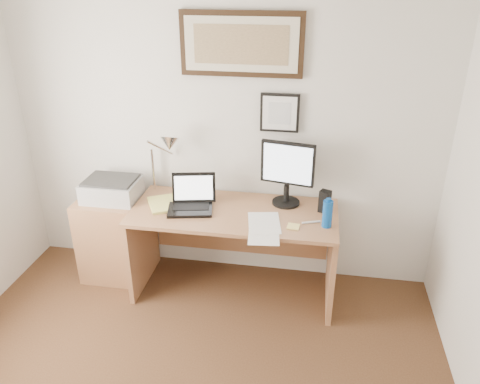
% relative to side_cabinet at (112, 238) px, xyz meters
% --- Properties ---
extents(wall_back, '(3.50, 0.02, 2.50)m').
position_rel_side_cabinet_xyz_m(wall_back, '(0.92, 0.32, 0.89)').
color(wall_back, silver).
rests_on(wall_back, ground).
extents(side_cabinet, '(0.50, 0.40, 0.73)m').
position_rel_side_cabinet_xyz_m(side_cabinet, '(0.00, 0.00, 0.00)').
color(side_cabinet, '#915F3D').
rests_on(side_cabinet, floor).
extents(water_bottle, '(0.07, 0.07, 0.21)m').
position_rel_side_cabinet_xyz_m(water_bottle, '(1.78, -0.17, 0.49)').
color(water_bottle, '#0B4699').
rests_on(water_bottle, desk).
extents(bottle_cap, '(0.04, 0.04, 0.02)m').
position_rel_side_cabinet_xyz_m(bottle_cap, '(1.78, -0.17, 0.60)').
color(bottle_cap, '#0B4699').
rests_on(bottle_cap, water_bottle).
extents(speaker, '(0.10, 0.09, 0.18)m').
position_rel_side_cabinet_xyz_m(speaker, '(1.76, 0.06, 0.47)').
color(speaker, black).
rests_on(speaker, desk).
extents(paper_sheet_a, '(0.25, 0.33, 0.00)m').
position_rel_side_cabinet_xyz_m(paper_sheet_a, '(1.34, -0.36, 0.39)').
color(paper_sheet_a, white).
rests_on(paper_sheet_a, desk).
extents(paper_sheet_b, '(0.29, 0.37, 0.00)m').
position_rel_side_cabinet_xyz_m(paper_sheet_b, '(1.33, -0.20, 0.39)').
color(paper_sheet_b, white).
rests_on(paper_sheet_b, desk).
extents(sticky_pad, '(0.09, 0.09, 0.01)m').
position_rel_side_cabinet_xyz_m(sticky_pad, '(1.54, -0.23, 0.39)').
color(sticky_pad, '#FFE478').
rests_on(sticky_pad, desk).
extents(marker_pen, '(0.14, 0.06, 0.02)m').
position_rel_side_cabinet_xyz_m(marker_pen, '(1.67, -0.14, 0.39)').
color(marker_pen, white).
rests_on(marker_pen, desk).
extents(book, '(0.33, 0.36, 0.02)m').
position_rel_side_cabinet_xyz_m(book, '(0.40, -0.10, 0.40)').
color(book, '#DDD868').
rests_on(book, desk).
extents(desk, '(1.60, 0.70, 0.75)m').
position_rel_side_cabinet_xyz_m(desk, '(1.07, 0.04, 0.15)').
color(desk, '#915F3D').
rests_on(desk, floor).
extents(laptop, '(0.38, 0.36, 0.26)m').
position_rel_side_cabinet_xyz_m(laptop, '(0.74, -0.06, 0.44)').
color(laptop, black).
rests_on(laptop, desk).
extents(lcd_monitor, '(0.42, 0.22, 0.52)m').
position_rel_side_cabinet_xyz_m(lcd_monitor, '(1.46, 0.14, 0.68)').
color(lcd_monitor, black).
rests_on(lcd_monitor, desk).
extents(printer, '(0.44, 0.34, 0.18)m').
position_rel_side_cabinet_xyz_m(printer, '(0.04, 0.04, 0.45)').
color(printer, '#A5A5A8').
rests_on(printer, side_cabinet).
extents(desk_lamp, '(0.29, 0.27, 0.53)m').
position_rel_side_cabinet_xyz_m(desk_lamp, '(0.51, 0.13, 0.82)').
color(desk_lamp, silver).
rests_on(desk_lamp, desk).
extents(picture_large, '(0.92, 0.04, 0.47)m').
position_rel_side_cabinet_xyz_m(picture_large, '(1.07, 0.29, 1.59)').
color(picture_large, black).
rests_on(picture_large, wall_back).
extents(picture_small, '(0.30, 0.03, 0.30)m').
position_rel_side_cabinet_xyz_m(picture_small, '(1.37, 0.29, 1.09)').
color(picture_small, black).
rests_on(picture_small, wall_back).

